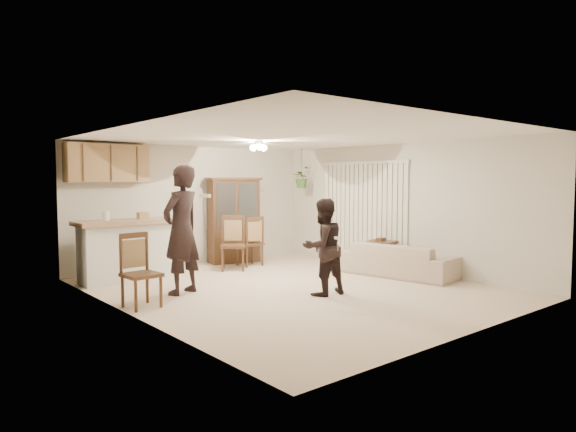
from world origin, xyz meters
TOP-DOWN VIEW (x-y plane):
  - floor at (0.00, 0.00)m, footprint 6.50×6.50m
  - ceiling at (0.00, 0.00)m, footprint 5.50×6.50m
  - wall_back at (0.00, 3.25)m, footprint 5.50×0.02m
  - wall_front at (0.00, -3.25)m, footprint 5.50×0.02m
  - wall_left at (-2.75, 0.00)m, footprint 0.02×6.50m
  - wall_right at (2.75, 0.00)m, footprint 0.02×6.50m
  - breakfast_bar at (-1.85, 2.35)m, footprint 1.60×0.55m
  - bar_top at (-1.85, 2.35)m, footprint 1.75×0.70m
  - upper_cabinets at (-1.90, 3.07)m, footprint 1.50×0.34m
  - vertical_blinds at (2.71, 0.90)m, footprint 0.06×2.30m
  - ceiling_fixture at (0.20, 1.20)m, footprint 0.36×0.36m
  - hanging_plant at (2.30, 2.40)m, footprint 0.43×0.37m
  - plant_cord at (2.30, 2.40)m, footprint 0.01×0.01m
  - sofa at (2.21, -0.45)m, footprint 1.02×1.97m
  - adult at (-1.60, 0.81)m, footprint 0.77×0.64m
  - child at (0.04, -0.67)m, footprint 0.69×0.56m
  - china_hutch at (0.77, 2.89)m, footprint 1.23×0.66m
  - side_table at (2.40, 0.15)m, footprint 0.63×0.63m
  - chair_bar at (-2.46, 0.38)m, footprint 0.50×0.50m
  - chair_hutch_left at (0.20, 2.08)m, footprint 0.67×0.67m
  - chair_hutch_right at (0.77, 2.30)m, footprint 0.48×0.48m
  - controller_adult at (-1.43, 0.37)m, footprint 0.11×0.18m
  - controller_child at (0.01, -1.02)m, footprint 0.05×0.13m

SIDE VIEW (x-z plane):
  - floor at x=0.00m, z-range 0.00..0.00m
  - chair_hutch_right at x=0.77m, z-range -0.23..0.81m
  - chair_bar at x=-2.46m, z-range -0.23..0.82m
  - side_table at x=2.40m, z-range -0.02..0.63m
  - chair_hutch_left at x=0.20m, z-range -0.24..0.85m
  - sofa at x=2.21m, z-range 0.00..0.73m
  - breakfast_bar at x=-1.85m, z-range 0.00..1.00m
  - child at x=0.04m, z-range 0.00..1.35m
  - adult at x=-1.60m, z-range 0.00..1.80m
  - china_hutch at x=0.77m, z-range -0.01..1.83m
  - controller_child at x=0.01m, z-range 0.90..0.94m
  - bar_top at x=-1.85m, z-range 1.01..1.09m
  - vertical_blinds at x=2.71m, z-range 0.05..2.15m
  - wall_back at x=0.00m, z-range 0.00..2.50m
  - wall_front at x=0.00m, z-range 0.00..2.50m
  - wall_left at x=-2.75m, z-range 0.00..2.50m
  - wall_right at x=2.75m, z-range 0.00..2.50m
  - controller_adult at x=-1.43m, z-range 1.52..1.58m
  - hanging_plant at x=2.30m, z-range 1.61..2.09m
  - upper_cabinets at x=-1.90m, z-range 1.75..2.45m
  - plant_cord at x=2.30m, z-range 1.85..2.50m
  - ceiling_fixture at x=0.20m, z-range 2.30..2.50m
  - ceiling at x=0.00m, z-range 2.49..2.51m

